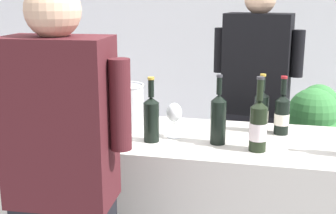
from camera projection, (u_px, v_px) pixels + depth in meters
wall_back at (232, 21)px, 4.71m from camera, size 8.00×0.10×2.80m
wine_bottle_0 at (218, 118)px, 2.21m from camera, size 0.08×0.08×0.35m
wine_bottle_1 at (151, 117)px, 2.24m from camera, size 0.08×0.08×0.33m
wine_bottle_2 at (261, 111)px, 2.41m from camera, size 0.08×0.08×0.31m
wine_bottle_3 at (282, 114)px, 2.37m from camera, size 0.08×0.08×0.31m
wine_bottle_5 at (258, 125)px, 2.11m from camera, size 0.08×0.08×0.36m
wine_glass at (174, 114)px, 2.30m from camera, size 0.08×0.08×0.18m
ice_bucket at (125, 106)px, 2.46m from camera, size 0.21×0.21×0.25m
person_server at (254, 122)px, 2.98m from camera, size 0.57×0.30×1.74m
person_guest at (65, 208)px, 1.79m from camera, size 0.56×0.26×1.72m
potted_shrub at (313, 135)px, 3.32m from camera, size 0.57×0.59×1.03m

